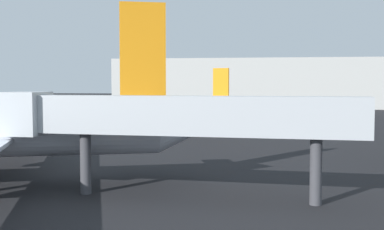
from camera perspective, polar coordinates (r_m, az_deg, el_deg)
The scene contains 3 objects.
airplane_far_left at distance 77.47m, azimuth -2.17°, elevation 0.66°, with size 24.13×20.64×9.15m.
jet_bridge at distance 31.44m, azimuth -3.36°, elevation -0.24°, with size 22.75×3.37×6.52m.
terminal_building at distance 146.49m, azimuth 7.26°, elevation 3.55°, with size 79.91×18.62×13.62m, color #B7B7B2.
Camera 1 is at (3.17, -6.53, 7.17)m, focal length 47.80 mm.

